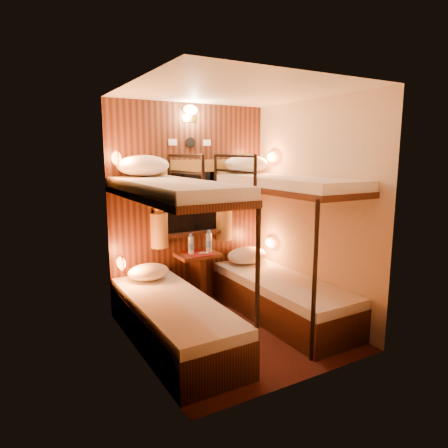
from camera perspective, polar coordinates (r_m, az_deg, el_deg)
floor at (r=4.29m, az=1.52°, el=-15.12°), size 2.10×2.10×0.00m
ceiling at (r=3.92m, az=1.70°, el=18.48°), size 2.10×2.10×0.00m
wall_back at (r=4.85m, az=-4.89°, el=2.62°), size 2.40×0.00×2.40m
wall_front at (r=3.10m, az=11.80°, el=-1.81°), size 2.40×0.00×2.40m
wall_left at (r=3.52m, az=-12.41°, el=-0.42°), size 0.00×2.40×2.40m
wall_right at (r=4.53m, az=12.47°, el=1.89°), size 0.00×2.40×2.40m
back_panel at (r=4.83m, az=-4.82°, el=2.60°), size 2.00×0.03×2.40m
bunk_left at (r=3.86m, az=-7.32°, el=-9.17°), size 0.72×1.90×1.82m
bunk_right at (r=4.49m, az=8.21°, el=-6.42°), size 0.72×1.90×1.82m
window at (r=4.81m, az=-4.66°, el=2.34°), size 1.00×0.12×0.79m
curtains at (r=4.77m, az=-4.50°, el=3.28°), size 1.10×0.22×1.00m
back_fixtures at (r=4.78m, az=-4.82°, el=15.08°), size 0.54×0.09×0.48m
reading_lamps at (r=4.53m, az=-3.02°, el=2.63°), size 2.00×0.20×1.25m
table at (r=4.84m, az=-3.74°, el=-6.90°), size 0.50×0.34×0.66m
bottle_left at (r=4.73m, az=-4.75°, el=-3.04°), size 0.07×0.07×0.24m
bottle_right at (r=4.80m, az=-2.18°, el=-2.68°), size 0.08×0.08×0.27m
sachet_a at (r=4.78m, az=-2.68°, el=-4.15°), size 0.09×0.08×0.01m
sachet_b at (r=4.78m, az=-3.17°, el=-4.14°), size 0.08×0.07×0.01m
pillow_lower_left at (r=4.47m, az=-10.73°, el=-6.74°), size 0.46×0.33×0.18m
pillow_lower_right at (r=5.04m, az=3.31°, el=-4.48°), size 0.53×0.38×0.21m
pillow_upper_left at (r=4.34m, az=-11.45°, el=8.19°), size 0.56×0.40×0.22m
pillow_upper_right at (r=4.91m, az=3.22°, el=8.57°), size 0.56×0.40×0.22m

